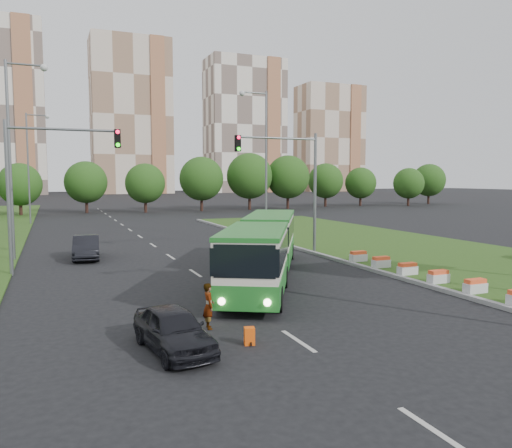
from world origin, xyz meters
name	(u,v)px	position (x,y,z in m)	size (l,w,h in m)	color
ground	(297,292)	(0.00, 0.00, 0.00)	(360.00, 360.00, 0.00)	black
grass_median	(413,250)	(13.00, 8.00, 0.07)	(14.00, 60.00, 0.15)	#294C15
median_kerb	(325,256)	(6.05, 8.00, 0.09)	(0.30, 60.00, 0.18)	gray
lane_markings	(148,242)	(-3.00, 20.00, 0.00)	(0.20, 100.00, 0.01)	#A9A8A2
flower_planters	(438,276)	(6.70, -1.40, 0.45)	(1.10, 13.70, 0.60)	silver
traffic_mast_median	(293,173)	(4.78, 10.00, 5.35)	(5.76, 0.32, 8.00)	slate
traffic_mast_left	(42,172)	(-10.38, 9.00, 5.35)	(5.76, 0.32, 8.00)	slate
street_lamps	(176,162)	(-3.00, 10.00, 6.00)	(36.00, 60.00, 12.00)	slate
tree_line	(192,182)	(10.00, 55.00, 4.50)	(120.00, 8.00, 9.00)	#1F4412
apartment_tower_ceast	(131,117)	(15.00, 150.00, 25.00)	(25.00, 15.00, 50.00)	beige
apartment_tower_east	(245,127)	(55.00, 150.00, 23.50)	(27.00, 15.00, 47.00)	silver
midrise_east	(329,139)	(90.00, 150.00, 20.00)	(24.00, 14.00, 40.00)	beige
articulated_bus	(258,247)	(-0.43, 3.55, 1.58)	(2.45, 15.72, 2.59)	beige
car_left_near	(173,329)	(-6.78, -5.41, 0.65)	(1.54, 3.83, 1.30)	black
car_left_far	(86,247)	(-8.06, 13.13, 0.73)	(1.54, 4.43, 1.46)	black
pedestrian	(209,306)	(-5.19, -3.70, 0.77)	(0.56, 0.37, 1.55)	gray
shopping_trolley	(249,336)	(-4.53, -5.74, 0.27)	(0.31, 0.33, 0.54)	#FA550D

